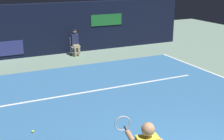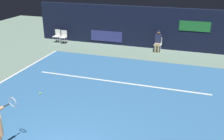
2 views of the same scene
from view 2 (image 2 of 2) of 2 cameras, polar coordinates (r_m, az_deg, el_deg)
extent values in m
plane|color=slate|center=(10.23, -1.40, -6.74)|extent=(30.24, 30.24, 0.00)
cube|color=#336699|center=(10.23, -1.40, -6.71)|extent=(10.28, 10.13, 0.01)
cube|color=white|center=(12.70, -23.64, -2.69)|extent=(0.10, 10.13, 0.01)
cube|color=white|center=(11.73, 1.49, -2.73)|extent=(8.02, 0.10, 0.01)
cube|color=black|center=(16.81, 7.44, 9.35)|extent=(14.91, 0.30, 2.60)
cube|color=navy|center=(17.49, -1.26, 7.50)|extent=(2.20, 0.04, 0.70)
cube|color=#1E6B2D|center=(16.32, 17.83, 9.19)|extent=(1.80, 0.04, 0.60)
cylinder|color=tan|center=(7.26, -23.48, -11.53)|extent=(0.09, 0.09, 0.56)
cylinder|color=black|center=(7.70, -22.72, -7.45)|extent=(0.09, 0.30, 0.03)
torus|color=#B2B2B7|center=(7.84, -21.12, -6.65)|extent=(0.30, 0.09, 0.30)
cube|color=white|center=(16.12, 10.08, 5.57)|extent=(0.45, 0.41, 0.04)
cube|color=white|center=(16.25, 10.25, 6.53)|extent=(0.42, 0.04, 0.42)
cylinder|color=#B2B2B7|center=(16.05, 9.27, 4.69)|extent=(0.03, 0.03, 0.46)
cylinder|color=#B2B2B7|center=(16.00, 10.59, 4.55)|extent=(0.03, 0.03, 0.46)
cylinder|color=#B2B2B7|center=(16.37, 9.48, 5.02)|extent=(0.03, 0.03, 0.46)
cylinder|color=#B2B2B7|center=(16.32, 10.78, 4.88)|extent=(0.03, 0.03, 0.46)
cube|color=tan|center=(16.03, 10.04, 5.63)|extent=(0.33, 0.40, 0.14)
cylinder|color=tan|center=(15.95, 9.55, 4.57)|extent=(0.11, 0.11, 0.46)
cylinder|color=tan|center=(15.93, 10.19, 4.49)|extent=(0.11, 0.11, 0.46)
cube|color=#23284C|center=(16.06, 10.19, 6.87)|extent=(0.34, 0.22, 0.52)
sphere|color=#8C6647|center=(15.97, 10.28, 8.19)|extent=(0.20, 0.20, 0.20)
cylinder|color=#141933|center=(15.95, 10.30, 8.50)|extent=(0.19, 0.19, 0.04)
cube|color=white|center=(18.29, -12.18, 7.30)|extent=(0.47, 0.43, 0.04)
cube|color=white|center=(18.40, -11.89, 8.14)|extent=(0.42, 0.06, 0.42)
cylinder|color=#B2B2B7|center=(18.32, -12.91, 6.54)|extent=(0.03, 0.03, 0.44)
cylinder|color=#B2B2B7|center=(18.11, -11.93, 6.45)|extent=(0.03, 0.03, 0.44)
cylinder|color=#B2B2B7|center=(18.59, -12.31, 6.81)|extent=(0.03, 0.03, 0.44)
cylinder|color=#B2B2B7|center=(18.38, -11.34, 6.72)|extent=(0.03, 0.03, 0.44)
cube|color=white|center=(17.95, -10.80, 7.12)|extent=(0.45, 0.41, 0.04)
cube|color=white|center=(18.06, -10.55, 7.99)|extent=(0.42, 0.04, 0.42)
cylinder|color=#B2B2B7|center=(17.95, -11.53, 6.34)|extent=(0.03, 0.03, 0.44)
cylinder|color=#B2B2B7|center=(17.77, -10.46, 6.26)|extent=(0.03, 0.03, 0.44)
cylinder|color=#B2B2B7|center=(18.23, -11.03, 6.62)|extent=(0.03, 0.03, 0.44)
cylinder|color=#B2B2B7|center=(18.06, -9.97, 6.55)|extent=(0.03, 0.03, 0.44)
sphere|color=#CCE033|center=(11.07, -15.62, -4.99)|extent=(0.07, 0.07, 0.07)
camera|label=1|loc=(7.17, -66.04, 1.46)|focal=50.29mm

